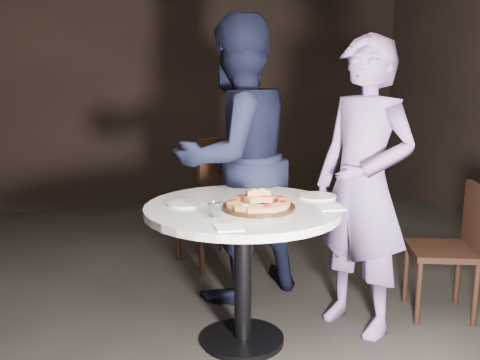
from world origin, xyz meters
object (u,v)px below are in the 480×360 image
object	(u,v)px
table	(243,232)
water_glass	(215,209)
focaccia_pile	(259,201)
diner_teal	(363,187)
chair_far	(219,192)
chair_right	(457,241)
diner_navy	(235,160)
serving_board	(258,207)

from	to	relation	value
table	water_glass	bearing A→B (deg)	-139.58
focaccia_pile	diner_teal	xyz separation A→B (m)	(0.66, 0.07, 0.02)
chair_far	chair_right	distance (m)	1.71
diner_teal	focaccia_pile	bearing A→B (deg)	-108.23
water_glass	chair_right	xyz separation A→B (m)	(1.56, 0.11, -0.35)
focaccia_pile	chair_right	bearing A→B (deg)	1.64
table	chair_right	bearing A→B (deg)	-2.21
diner_teal	diner_navy	bearing A→B (deg)	-165.41
table	water_glass	distance (m)	0.32
focaccia_pile	water_glass	bearing A→B (deg)	-163.12
water_glass	chair_far	size ratio (longest dim) A/B	0.08
focaccia_pile	diner_navy	size ratio (longest dim) A/B	0.19
diner_teal	water_glass	bearing A→B (deg)	-105.11
focaccia_pile	chair_right	xyz separation A→B (m)	(1.31, 0.04, -0.36)
water_glass	diner_teal	size ratio (longest dim) A/B	0.05
table	chair_right	size ratio (longest dim) A/B	1.56
chair_far	diner_navy	distance (m)	0.62
chair_far	diner_teal	xyz separation A→B (m)	(0.53, -1.21, 0.26)
water_glass	diner_teal	distance (m)	0.92
focaccia_pile	chair_far	bearing A→B (deg)	84.27
water_glass	focaccia_pile	bearing A→B (deg)	16.88
water_glass	diner_teal	bearing A→B (deg)	9.15
serving_board	focaccia_pile	size ratio (longest dim) A/B	1.11
chair_right	table	bearing A→B (deg)	-70.50
water_glass	chair_far	world-z (taller)	chair_far
diner_navy	diner_teal	xyz separation A→B (m)	(0.56, -0.69, -0.08)
table	diner_teal	world-z (taller)	diner_teal
focaccia_pile	diner_navy	xyz separation A→B (m)	(0.10, 0.76, 0.09)
chair_far	diner_teal	bearing A→B (deg)	99.62
focaccia_pile	diner_teal	distance (m)	0.66
table	diner_teal	distance (m)	0.75
chair_far	diner_teal	size ratio (longest dim) A/B	0.61
focaccia_pile	water_glass	size ratio (longest dim) A/B	4.43
table	diner_navy	distance (m)	0.74
chair_far	focaccia_pile	bearing A→B (deg)	70.22
table	diner_teal	xyz separation A→B (m)	(0.72, -0.02, 0.21)
diner_teal	table	bearing A→B (deg)	-115.91
focaccia_pile	diner_teal	bearing A→B (deg)	6.03
serving_board	diner_navy	size ratio (longest dim) A/B	0.21
diner_navy	diner_teal	distance (m)	0.89
serving_board	diner_navy	bearing A→B (deg)	82.24
water_glass	chair_far	distance (m)	1.43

